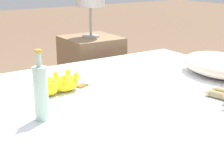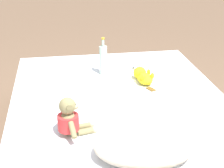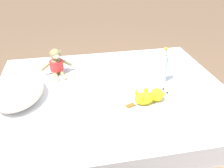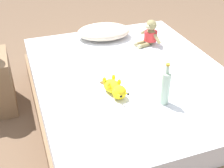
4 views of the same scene
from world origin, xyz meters
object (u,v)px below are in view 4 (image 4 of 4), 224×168
Objects in this scene: bed at (131,94)px; pillow at (103,32)px; plush_yellow_creature at (115,88)px; glass_bottle at (165,88)px; plush_monkey at (150,34)px.

bed is 0.76m from pillow.
plush_yellow_creature is (-0.22, -0.95, -0.02)m from pillow.
bed is 6.28× the size of glass_bottle.
plush_monkey is at bearing 50.11° from bed.
plush_monkey is (0.36, -0.28, 0.03)m from pillow.
glass_bottle reaches higher than pillow.
bed is 6.69× the size of plush_monkey.
glass_bottle is at bearing -83.53° from bed.
plush_monkey is (0.36, 0.43, 0.31)m from bed.
bed is 0.56m from glass_bottle.
plush_yellow_creature reaches higher than bed.
glass_bottle is at bearing -109.42° from plush_monkey.
plush_yellow_creature is (-0.59, -0.67, -0.05)m from plush_monkey.
plush_monkey reaches higher than pillow.
plush_yellow_creature is (-0.23, -0.24, 0.26)m from bed.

